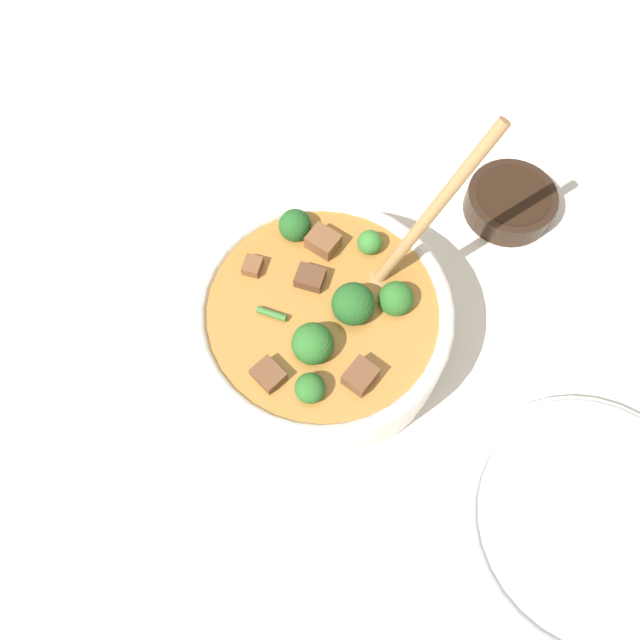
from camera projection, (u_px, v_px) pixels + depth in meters
name	position (u px, v px, depth m)	size (l,w,h in m)	color
ground_plane	(320.00, 340.00, 0.70)	(4.00, 4.00, 0.00)	silver
stew_bowl	(321.00, 322.00, 0.65)	(0.27, 0.29, 0.25)	white
condiment_bowl	(508.00, 202.00, 0.75)	(0.11, 0.11, 0.03)	black
empty_plate	(588.00, 523.00, 0.61)	(0.26, 0.26, 0.02)	white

